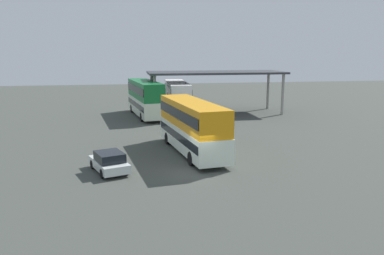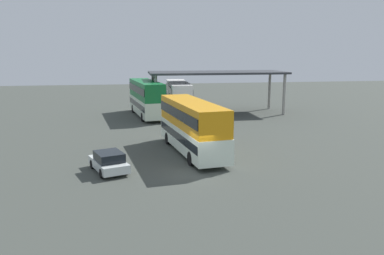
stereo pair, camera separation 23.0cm
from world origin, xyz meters
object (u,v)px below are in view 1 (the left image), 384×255
at_px(double_decker_main, 192,125).
at_px(double_decker_mid_row, 177,96).
at_px(double_decker_near_canopy, 145,97).
at_px(parked_hatchback, 109,162).

distance_m(double_decker_main, double_decker_mid_row, 19.28).
xyz_separation_m(double_decker_near_canopy, double_decker_mid_row, (4.09, 1.25, -0.14)).
relative_size(double_decker_near_canopy, double_decker_mid_row, 1.05).
height_order(double_decker_main, double_decker_near_canopy, double_decker_near_canopy).
bearing_deg(parked_hatchback, double_decker_main, -77.36).
height_order(parked_hatchback, double_decker_mid_row, double_decker_mid_row).
relative_size(double_decker_main, parked_hatchback, 2.70).
xyz_separation_m(double_decker_main, double_decker_near_canopy, (-2.60, 17.96, 0.13)).
height_order(parked_hatchback, double_decker_near_canopy, double_decker_near_canopy).
bearing_deg(double_decker_main, double_decker_mid_row, -12.40).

